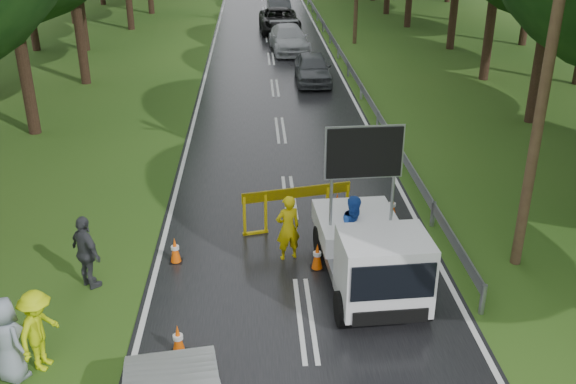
{
  "coord_description": "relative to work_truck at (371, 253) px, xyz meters",
  "views": [
    {
      "loc": [
        -0.95,
        -10.97,
        7.9
      ],
      "look_at": [
        -0.17,
        3.52,
        1.3
      ],
      "focal_mm": 40.0,
      "sensor_mm": 36.0,
      "label": 1
    }
  ],
  "objects": [
    {
      "name": "ground",
      "position": [
        -1.51,
        -1.04,
        -0.93
      ],
      "size": [
        160.0,
        160.0,
        0.0
      ],
      "primitive_type": "plane",
      "color": "#244C15",
      "rests_on": "ground"
    },
    {
      "name": "queue_car_first",
      "position": [
        0.32,
        17.88,
        -0.24
      ],
      "size": [
        1.65,
        4.03,
        1.37
      ],
      "primitive_type": "imported",
      "rotation": [
        0.0,
        0.0,
        -0.01
      ],
      "color": "#464A4E",
      "rests_on": "ground"
    },
    {
      "name": "bystander_mid",
      "position": [
        -6.22,
        0.46,
        -0.06
      ],
      "size": [
        1.01,
        1.02,
        1.74
      ],
      "primitive_type": "imported",
      "rotation": [
        0.0,
        0.0,
        2.35
      ],
      "color": "#3A3B41",
      "rests_on": "ground"
    },
    {
      "name": "civilian",
      "position": [
        -0.17,
        1.25,
        -0.08
      ],
      "size": [
        1.01,
        0.92,
        1.69
      ],
      "primitive_type": "imported",
      "rotation": [
        0.0,
        0.0,
        0.42
      ],
      "color": "#1B48B4",
      "rests_on": "ground"
    },
    {
      "name": "road",
      "position": [
        -1.51,
        28.96,
        -0.92
      ],
      "size": [
        7.0,
        140.0,
        0.02
      ],
      "primitive_type": "cube",
      "color": "black",
      "rests_on": "ground"
    },
    {
      "name": "barrier",
      "position": [
        -1.42,
        2.96,
        -0.02
      ],
      "size": [
        2.84,
        0.7,
        1.2
      ],
      "rotation": [
        0.0,
        0.0,
        0.22
      ],
      "color": "yellow",
      "rests_on": "ground"
    },
    {
      "name": "cone_left_mid",
      "position": [
        -4.43,
        1.42,
        -0.61
      ],
      "size": [
        0.31,
        0.31,
        0.66
      ],
      "color": "black",
      "rests_on": "ground"
    },
    {
      "name": "cone_near_left",
      "position": [
        -4.01,
        -2.04,
        -0.6
      ],
      "size": [
        0.32,
        0.32,
        0.67
      ],
      "color": "black",
      "rests_on": "ground"
    },
    {
      "name": "queue_car_third",
      "position": [
        -0.71,
        30.86,
        -0.17
      ],
      "size": [
        2.69,
        5.54,
        1.52
      ],
      "primitive_type": "imported",
      "rotation": [
        0.0,
        0.0,
        0.03
      ],
      "color": "black",
      "rests_on": "ground"
    },
    {
      "name": "officer",
      "position": [
        -1.73,
        1.45,
        -0.1
      ],
      "size": [
        0.7,
        0.57,
        1.66
      ],
      "primitive_type": "imported",
      "rotation": [
        0.0,
        0.0,
        3.46
      ],
      "color": "#D3BA0B",
      "rests_on": "ground"
    },
    {
      "name": "work_truck",
      "position": [
        0.0,
        0.0,
        0.0
      ],
      "size": [
        2.15,
        4.4,
        3.42
      ],
      "rotation": [
        0.0,
        0.0,
        0.06
      ],
      "color": "gray",
      "rests_on": "ground"
    },
    {
      "name": "cone_center",
      "position": [
        -1.08,
        0.93,
        -0.6
      ],
      "size": [
        0.32,
        0.32,
        0.68
      ],
      "color": "black",
      "rests_on": "ground"
    },
    {
      "name": "queue_car_fourth",
      "position": [
        -0.45,
        38.31,
        -0.18
      ],
      "size": [
        1.74,
        4.61,
        1.5
      ],
      "primitive_type": "imported",
      "rotation": [
        0.0,
        0.0,
        0.03
      ],
      "color": "#3F4247",
      "rests_on": "ground"
    },
    {
      "name": "queue_car_second",
      "position": [
        -0.42,
        24.86,
        -0.21
      ],
      "size": [
        2.37,
        5.1,
        1.44
      ],
      "primitive_type": "imported",
      "rotation": [
        0.0,
        0.0,
        0.07
      ],
      "color": "#ADAFB6",
      "rests_on": "ground"
    },
    {
      "name": "bystander_right",
      "position": [
        -6.92,
        -2.53,
        -0.1
      ],
      "size": [
        0.96,
        0.92,
        1.66
      ],
      "primitive_type": "imported",
      "rotation": [
        0.0,
        0.0,
        2.46
      ],
      "color": "gray",
      "rests_on": "ground"
    },
    {
      "name": "utility_pole_near",
      "position": [
        3.69,
        0.96,
        4.14
      ],
      "size": [
        1.4,
        0.24,
        10.0
      ],
      "color": "#3F2C1D",
      "rests_on": "ground"
    },
    {
      "name": "cone_right",
      "position": [
        1.2,
        3.46,
        -0.6
      ],
      "size": [
        0.32,
        0.32,
        0.69
      ],
      "color": "black",
      "rests_on": "ground"
    },
    {
      "name": "cone_far",
      "position": [
        -0.25,
        3.78,
        -0.62
      ],
      "size": [
        0.3,
        0.3,
        0.64
      ],
      "color": "black",
      "rests_on": "ground"
    },
    {
      "name": "bystander_left",
      "position": [
        -6.46,
        -2.26,
        -0.12
      ],
      "size": [
        0.86,
        1.17,
        1.62
      ],
      "primitive_type": "imported",
      "rotation": [
        0.0,
        0.0,
        1.3
      ],
      "color": "#C9E30C",
      "rests_on": "ground"
    },
    {
      "name": "guardrail",
      "position": [
        2.19,
        28.62,
        -0.38
      ],
      "size": [
        0.12,
        60.06,
        0.7
      ],
      "color": "gray",
      "rests_on": "ground"
    }
  ]
}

